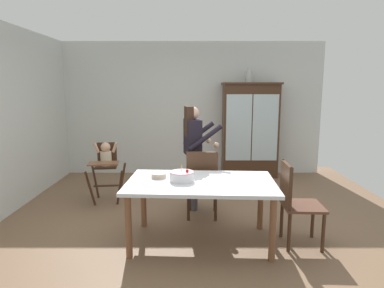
% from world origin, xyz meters
% --- Properties ---
extents(ground_plane, '(6.24, 6.24, 0.00)m').
position_xyz_m(ground_plane, '(0.00, 0.00, 0.00)').
color(ground_plane, brown).
extents(wall_back, '(5.32, 0.06, 2.70)m').
position_xyz_m(wall_back, '(0.00, 2.63, 1.35)').
color(wall_back, silver).
rests_on(wall_back, ground_plane).
extents(china_cabinet, '(1.15, 0.48, 1.89)m').
position_xyz_m(china_cabinet, '(1.17, 2.37, 0.95)').
color(china_cabinet, '#422819').
rests_on(china_cabinet, ground_plane).
extents(ceramic_vase, '(0.13, 0.13, 0.27)m').
position_xyz_m(ceramic_vase, '(1.11, 2.37, 2.01)').
color(ceramic_vase, '#B2B7B2').
rests_on(ceramic_vase, china_cabinet).
extents(high_chair_with_toddler, '(0.63, 0.73, 0.95)m').
position_xyz_m(high_chair_with_toddler, '(-1.35, 0.85, 0.65)').
color(high_chair_with_toddler, '#422819').
rests_on(high_chair_with_toddler, ground_plane).
extents(adult_person, '(0.58, 0.57, 1.53)m').
position_xyz_m(adult_person, '(0.02, 0.53, 0.97)').
color(adult_person, '#47474C').
rests_on(adult_person, ground_plane).
extents(dining_table, '(1.73, 1.08, 0.74)m').
position_xyz_m(dining_table, '(0.10, -0.58, 0.66)').
color(dining_table, silver).
rests_on(dining_table, ground_plane).
extents(birthday_cake, '(0.28, 0.28, 0.19)m').
position_xyz_m(birthday_cake, '(-0.12, -0.56, 0.79)').
color(birthday_cake, white).
rests_on(birthday_cake, dining_table).
extents(serving_bowl, '(0.18, 0.18, 0.05)m').
position_xyz_m(serving_bowl, '(-0.40, -0.42, 0.77)').
color(serving_bowl, '#C6AD93').
rests_on(serving_bowl, dining_table).
extents(dining_chair_far_side, '(0.46, 0.46, 0.96)m').
position_xyz_m(dining_chair_far_side, '(0.14, 0.13, 0.56)').
color(dining_chair_far_side, '#422819').
rests_on(dining_chair_far_side, ground_plane).
extents(dining_chair_right_end, '(0.46, 0.46, 0.96)m').
position_xyz_m(dining_chair_right_end, '(1.16, -0.64, 0.56)').
color(dining_chair_right_end, '#422819').
rests_on(dining_chair_right_end, ground_plane).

